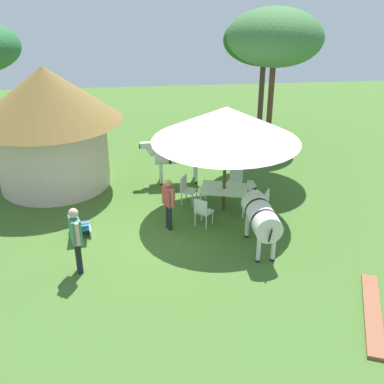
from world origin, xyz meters
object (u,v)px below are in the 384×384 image
object	(u,v)px
patio_chair_west_end	(263,202)
guest_beside_umbrella	(169,200)
thatched_hut	(49,120)
shade_umbrella	(226,124)
zebra_nearest_camera	(176,154)
acacia_tree_far_lawn	(275,38)
patio_chair_near_lawn	(202,210)
zebra_by_umbrella	(261,215)
patio_chair_near_hut	(186,188)
acacia_tree_right_background	(265,41)
patio_chair_east_end	(235,179)
standing_watcher	(76,235)
patio_dining_table	(224,190)
striped_lounge_chair	(80,227)

from	to	relation	value
patio_chair_west_end	guest_beside_umbrella	distance (m)	2.89
thatched_hut	guest_beside_umbrella	world-z (taller)	thatched_hut
shade_umbrella	zebra_nearest_camera	world-z (taller)	shade_umbrella
zebra_nearest_camera	acacia_tree_far_lawn	distance (m)	5.24
patio_chair_near_lawn	zebra_by_umbrella	xyz separation A→B (m)	(1.37, -1.30, 0.46)
patio_chair_near_hut	zebra_by_umbrella	size ratio (longest dim) A/B	0.39
acacia_tree_far_lawn	acacia_tree_right_background	bearing A→B (deg)	81.93
patio_chair_west_end	patio_chair_east_end	bearing A→B (deg)	46.53
standing_watcher	zebra_nearest_camera	xyz separation A→B (m)	(2.82, 5.15, -0.02)
shade_umbrella	patio_chair_east_end	xyz separation A→B (m)	(0.57, 1.11, -2.27)
patio_chair_east_end	patio_chair_near_hut	size ratio (longest dim) A/B	1.00
patio_chair_near_hut	standing_watcher	world-z (taller)	standing_watcher
patio_chair_near_hut	guest_beside_umbrella	size ratio (longest dim) A/B	0.58
thatched_hut	standing_watcher	world-z (taller)	thatched_hut
patio_chair_west_end	zebra_by_umbrella	world-z (taller)	zebra_by_umbrella
thatched_hut	zebra_by_umbrella	size ratio (longest dim) A/B	2.10
patio_chair_west_end	patio_chair_near_hut	world-z (taller)	same
patio_dining_table	standing_watcher	world-z (taller)	standing_watcher
shade_umbrella	striped_lounge_chair	world-z (taller)	shade_umbrella
shade_umbrella	patio_dining_table	bearing A→B (deg)	180.00
patio_chair_near_lawn	shade_umbrella	bearing A→B (deg)	90.00
standing_watcher	acacia_tree_far_lawn	bearing A→B (deg)	116.67
patio_chair_east_end	acacia_tree_right_background	xyz separation A→B (m)	(2.12, 5.47, 3.62)
thatched_hut	patio_chair_near_hut	world-z (taller)	thatched_hut
shade_umbrella	zebra_nearest_camera	bearing A→B (deg)	119.69
shade_umbrella	patio_chair_west_end	size ratio (longest dim) A/B	4.87
thatched_hut	guest_beside_umbrella	size ratio (longest dim) A/B	3.14
patio_chair_west_end	guest_beside_umbrella	bearing A→B (deg)	128.00
thatched_hut	patio_chair_west_end	distance (m)	7.49
patio_chair_near_hut	zebra_by_umbrella	world-z (taller)	zebra_by_umbrella
patio_chair_west_end	striped_lounge_chair	world-z (taller)	patio_chair_west_end
thatched_hut	acacia_tree_far_lawn	size ratio (longest dim) A/B	0.86
zebra_by_umbrella	striped_lounge_chair	bearing A→B (deg)	165.20
guest_beside_umbrella	zebra_nearest_camera	bearing A→B (deg)	146.96
striped_lounge_chair	acacia_tree_far_lawn	size ratio (longest dim) A/B	0.16
shade_umbrella	standing_watcher	bearing A→B (deg)	-144.93
patio_dining_table	guest_beside_umbrella	world-z (taller)	guest_beside_umbrella
standing_watcher	zebra_by_umbrella	xyz separation A→B (m)	(4.69, 0.63, -0.09)
standing_watcher	acacia_tree_right_background	distance (m)	12.06
patio_chair_east_end	standing_watcher	size ratio (longest dim) A/B	0.51
patio_chair_west_end	zebra_by_umbrella	distance (m)	1.76
patio_chair_west_end	zebra_by_umbrella	bearing A→B (deg)	-166.50
acacia_tree_right_background	patio_dining_table	bearing A→B (deg)	-112.24
patio_chair_west_end	zebra_nearest_camera	size ratio (longest dim) A/B	0.39
patio_chair_near_hut	acacia_tree_right_background	size ratio (longest dim) A/B	0.17
standing_watcher	striped_lounge_chair	bearing A→B (deg)	166.60
patio_chair_near_lawn	acacia_tree_right_background	distance (m)	9.06
thatched_hut	zebra_nearest_camera	bearing A→B (deg)	-3.98
shade_umbrella	patio_chair_near_lawn	distance (m)	2.59
shade_umbrella	patio_chair_near_hut	world-z (taller)	shade_umbrella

